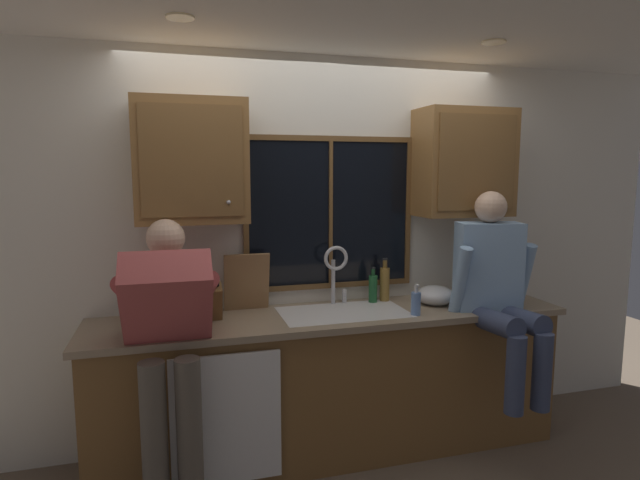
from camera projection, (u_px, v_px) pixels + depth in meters
back_wall at (317, 249)px, 3.53m from camera, size 5.32×0.12×2.55m
ceiling_downlight_left at (180, 17)px, 2.49m from camera, size 0.14×0.14×0.01m
ceiling_downlight_right at (494, 42)px, 2.97m from camera, size 0.14×0.14×0.01m
window_glass at (330, 213)px, 3.45m from camera, size 1.10×0.02×0.95m
window_frame_top at (331, 139)px, 3.37m from camera, size 1.17×0.02×0.04m
window_frame_bottom at (330, 285)px, 3.50m from camera, size 1.17×0.02×0.04m
window_frame_left at (246, 215)px, 3.28m from camera, size 0.04×0.02×0.95m
window_frame_right at (408, 212)px, 3.59m from camera, size 0.03×0.02×0.95m
window_mullion_center at (331, 213)px, 3.44m from camera, size 0.02×0.02×0.95m
lower_cabinet_run at (332, 385)px, 3.30m from camera, size 2.92×0.58×0.88m
countertop at (333, 317)px, 3.22m from camera, size 2.98×0.62×0.04m
dishwasher_front at (227, 420)px, 2.81m from camera, size 0.60×0.02×0.74m
upper_cabinet_left at (191, 162)px, 3.00m from camera, size 0.64×0.36×0.72m
upper_cabinet_right at (464, 163)px, 3.50m from camera, size 0.64×0.36×0.72m
sink at (343, 327)px, 3.26m from camera, size 0.80×0.46×0.21m
faucet at (336, 268)px, 3.39m from camera, size 0.18×0.09×0.40m
person_standing at (169, 336)px, 2.67m from camera, size 0.53×0.70×1.54m
person_sitting_on_counter at (497, 284)px, 3.22m from camera, size 0.54×0.64×1.26m
knife_block at (211, 302)px, 3.07m from camera, size 0.12×0.18×0.32m
cutting_board at (247, 282)px, 3.27m from camera, size 0.29×0.10×0.37m
mixing_bowl at (435, 295)px, 3.45m from camera, size 0.26×0.26×0.13m
soap_dispenser at (416, 303)px, 3.18m from camera, size 0.06×0.07×0.20m
bottle_green_glass at (373, 288)px, 3.48m from camera, size 0.06×0.06×0.24m
bottle_tall_clear at (385, 283)px, 3.52m from camera, size 0.07×0.07×0.30m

